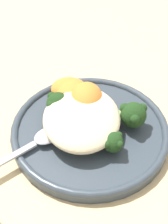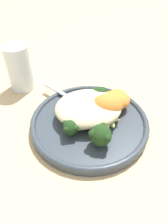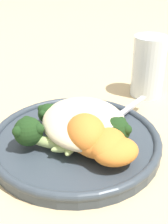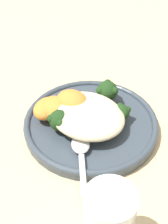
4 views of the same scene
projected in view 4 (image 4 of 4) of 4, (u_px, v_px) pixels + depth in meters
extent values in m
plane|color=#D6B784|center=(89.00, 130.00, 0.57)|extent=(4.00, 4.00, 0.00)
cylinder|color=#38424C|center=(89.00, 124.00, 0.57)|extent=(0.24, 0.24, 0.02)
torus|color=#38424C|center=(90.00, 121.00, 0.57)|extent=(0.24, 0.24, 0.01)
ellipsoid|color=beige|center=(88.00, 116.00, 0.54)|extent=(0.14, 0.12, 0.04)
ellipsoid|color=#ADC675|center=(74.00, 109.00, 0.57)|extent=(0.02, 0.10, 0.02)
sphere|color=#1E3D19|center=(60.00, 120.00, 0.53)|extent=(0.04, 0.04, 0.04)
sphere|color=#1E3D19|center=(51.00, 119.00, 0.53)|extent=(0.01, 0.01, 0.01)
sphere|color=#1E3D19|center=(61.00, 123.00, 0.52)|extent=(0.01, 0.01, 0.01)
sphere|color=#1E3D19|center=(68.00, 116.00, 0.53)|extent=(0.01, 0.01, 0.01)
sphere|color=#1E3D19|center=(58.00, 112.00, 0.54)|extent=(0.01, 0.01, 0.01)
ellipsoid|color=#ADC675|center=(85.00, 113.00, 0.56)|extent=(0.09, 0.06, 0.02)
sphere|color=#1E3D19|center=(97.00, 127.00, 0.52)|extent=(0.04, 0.04, 0.04)
sphere|color=#1E3D19|center=(93.00, 129.00, 0.51)|extent=(0.01, 0.01, 0.01)
sphere|color=#1E3D19|center=(102.00, 120.00, 0.53)|extent=(0.01, 0.01, 0.01)
ellipsoid|color=#ADC675|center=(95.00, 108.00, 0.57)|extent=(0.10, 0.04, 0.02)
sphere|color=#1E3D19|center=(121.00, 112.00, 0.55)|extent=(0.03, 0.03, 0.03)
sphere|color=#1E3D19|center=(115.00, 111.00, 0.55)|extent=(0.01, 0.01, 0.01)
sphere|color=#1E3D19|center=(123.00, 115.00, 0.54)|extent=(0.01, 0.01, 0.01)
sphere|color=#1E3D19|center=(128.00, 109.00, 0.55)|extent=(0.01, 0.01, 0.01)
sphere|color=#1E3D19|center=(120.00, 106.00, 0.56)|extent=(0.01, 0.01, 0.01)
ellipsoid|color=#ADC675|center=(91.00, 101.00, 0.59)|extent=(0.05, 0.07, 0.02)
sphere|color=#1E3D19|center=(107.00, 91.00, 0.59)|extent=(0.04, 0.04, 0.04)
sphere|color=#1E3D19|center=(100.00, 90.00, 0.58)|extent=(0.02, 0.02, 0.02)
sphere|color=#1E3D19|center=(114.00, 91.00, 0.58)|extent=(0.02, 0.02, 0.02)
sphere|color=#1E3D19|center=(108.00, 83.00, 0.60)|extent=(0.02, 0.02, 0.02)
ellipsoid|color=orange|center=(72.00, 104.00, 0.56)|extent=(0.07, 0.06, 0.05)
ellipsoid|color=orange|center=(56.00, 109.00, 0.56)|extent=(0.08, 0.07, 0.04)
ellipsoid|color=orange|center=(48.00, 108.00, 0.56)|extent=(0.05, 0.06, 0.03)
ellipsoid|color=orange|center=(62.00, 106.00, 0.56)|extent=(0.07, 0.08, 0.03)
cube|color=#B7B7BC|center=(83.00, 175.00, 0.47)|extent=(0.06, 0.07, 0.00)
ellipsoid|color=#B7B7BC|center=(81.00, 144.00, 0.51)|extent=(0.05, 0.05, 0.01)
cylinder|color=silver|center=(108.00, 223.00, 0.38)|extent=(0.06, 0.06, 0.11)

